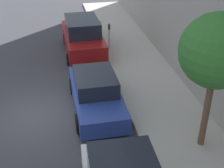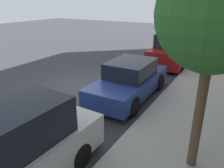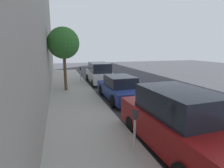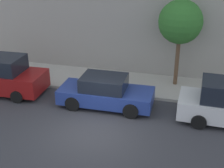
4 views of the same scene
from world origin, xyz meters
The scene contains 8 objects.
ground_plane centered at (0.00, 0.00, 0.00)m, with size 60.00×60.00×0.00m, color #38383D.
sidewalk centered at (5.04, 0.00, 0.07)m, with size 3.08×32.00×0.15m.
parked_minivan_nearest centered at (2.23, -5.76, 0.92)m, with size 2.04×4.95×1.90m.
parked_sedan_second centered at (2.30, 0.15, 0.72)m, with size 1.92×4.52×1.54m.
parked_suv_third centered at (2.43, 5.98, 0.93)m, with size 2.08×4.85×1.98m.
parking_meter_near centered at (3.95, -6.32, 0.99)m, with size 0.11×0.15×1.37m.
parking_meter_far centered at (3.95, 6.06, 1.03)m, with size 0.11×0.15×1.43m.
street_tree centered at (5.48, -2.94, 3.59)m, with size 2.27×2.27×4.60m.
Camera 3 is at (5.98, 10.36, 3.24)m, focal length 28.00 mm.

